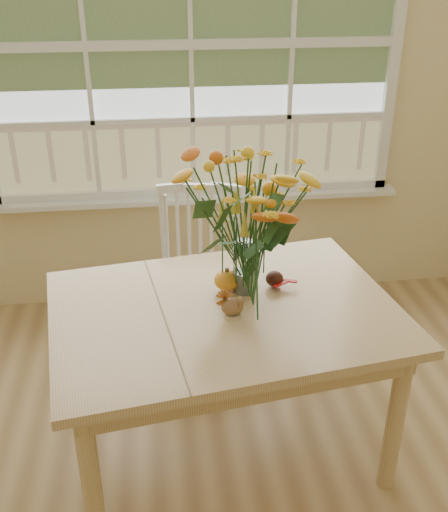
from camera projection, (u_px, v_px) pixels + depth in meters
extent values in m
cube|color=beige|center=(191.00, 82.00, 3.29)|extent=(4.00, 0.02, 2.70)
cube|color=silver|center=(190.00, 44.00, 3.18)|extent=(2.20, 0.00, 1.60)
cube|color=white|center=(195.00, 198.00, 3.53)|extent=(2.42, 0.12, 0.03)
cube|color=tan|center=(225.00, 312.00, 2.39)|extent=(1.49, 1.16, 0.04)
cube|color=tan|center=(225.00, 326.00, 2.42)|extent=(1.35, 1.02, 0.10)
cylinder|color=tan|center=(92.00, 484.00, 2.08)|extent=(0.07, 0.07, 0.69)
cylinder|color=tan|center=(78.00, 352.00, 2.76)|extent=(0.07, 0.07, 0.69)
cylinder|color=tan|center=(395.00, 420.00, 2.36)|extent=(0.07, 0.07, 0.69)
cylinder|color=tan|center=(316.00, 315.00, 3.03)|extent=(0.07, 0.07, 0.69)
cube|color=white|center=(199.00, 289.00, 3.08)|extent=(0.49, 0.47, 0.05)
cube|color=white|center=(200.00, 232.00, 3.12)|extent=(0.43, 0.10, 0.49)
cylinder|color=white|center=(166.00, 342.00, 3.05)|extent=(0.04, 0.04, 0.42)
cylinder|color=white|center=(172.00, 310.00, 3.33)|extent=(0.04, 0.04, 0.42)
cylinder|color=white|center=(231.00, 343.00, 3.05)|extent=(0.04, 0.04, 0.42)
cylinder|color=white|center=(232.00, 310.00, 3.32)|extent=(0.04, 0.04, 0.42)
cylinder|color=white|center=(245.00, 267.00, 2.45)|extent=(0.10, 0.10, 0.22)
ellipsoid|color=orange|center=(227.00, 281.00, 2.48)|extent=(0.11, 0.11, 0.08)
cylinder|color=#CCB78C|center=(232.00, 315.00, 2.32)|extent=(0.07, 0.07, 0.01)
ellipsoid|color=brown|center=(232.00, 307.00, 2.30)|extent=(0.09, 0.07, 0.07)
ellipsoid|color=#38160F|center=(274.00, 279.00, 2.51)|extent=(0.07, 0.07, 0.07)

